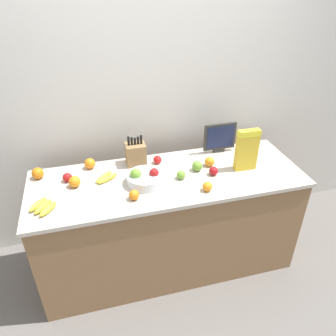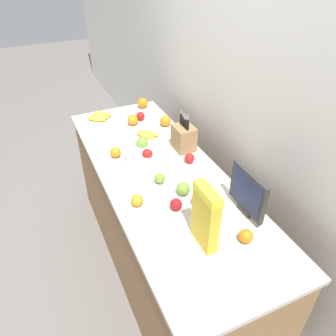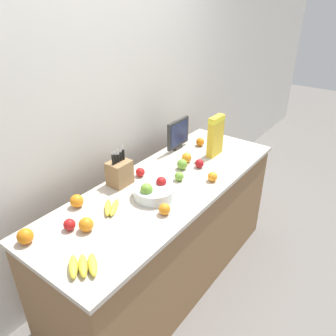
# 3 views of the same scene
# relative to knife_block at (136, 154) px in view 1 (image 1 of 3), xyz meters

# --- Properties ---
(ground_plane) EXTENTS (14.00, 14.00, 0.00)m
(ground_plane) POSITION_rel_knife_block_xyz_m (0.20, -0.26, -0.99)
(ground_plane) COLOR slate
(wall_back) EXTENTS (9.00, 0.06, 2.60)m
(wall_back) POSITION_rel_knife_block_xyz_m (0.20, 0.32, 0.31)
(wall_back) COLOR silver
(wall_back) RESTS_ON ground_plane
(counter) EXTENTS (2.06, 0.73, 0.90)m
(counter) POSITION_rel_knife_block_xyz_m (0.20, -0.26, -0.54)
(counter) COLOR olive
(counter) RESTS_ON ground_plane
(knife_block) EXTENTS (0.15, 0.13, 0.29)m
(knife_block) POSITION_rel_knife_block_xyz_m (0.00, 0.00, 0.00)
(knife_block) COLOR #937047
(knife_block) RESTS_ON counter
(small_monitor) EXTENTS (0.27, 0.03, 0.26)m
(small_monitor) POSITION_rel_knife_block_xyz_m (0.71, 0.01, 0.05)
(small_monitor) COLOR #2D2D2D
(small_monitor) RESTS_ON counter
(cereal_box) EXTENTS (0.17, 0.06, 0.33)m
(cereal_box) POSITION_rel_knife_block_xyz_m (0.81, -0.30, 0.09)
(cereal_box) COLOR gold
(cereal_box) RESTS_ON counter
(fruit_bowl) EXTENTS (0.27, 0.27, 0.13)m
(fruit_bowl) POSITION_rel_knife_block_xyz_m (0.01, -0.29, -0.05)
(fruit_bowl) COLOR silver
(fruit_bowl) RESTS_ON counter
(banana_bunch_left) EXTENTS (0.20, 0.22, 0.04)m
(banana_bunch_left) POSITION_rel_knife_block_xyz_m (-0.69, -0.42, -0.07)
(banana_bunch_left) COLOR yellow
(banana_bunch_left) RESTS_ON counter
(banana_bunch_right) EXTENTS (0.19, 0.17, 0.04)m
(banana_bunch_right) POSITION_rel_knife_block_xyz_m (-0.26, -0.17, -0.07)
(banana_bunch_right) COLOR yellow
(banana_bunch_right) RESTS_ON counter
(apple_middle) EXTENTS (0.07, 0.07, 0.07)m
(apple_middle) POSITION_rel_knife_block_xyz_m (0.54, -0.32, -0.06)
(apple_middle) COLOR #A31419
(apple_middle) RESTS_ON counter
(apple_front) EXTENTS (0.07, 0.07, 0.07)m
(apple_front) POSITION_rel_knife_block_xyz_m (0.17, -0.04, -0.06)
(apple_front) COLOR red
(apple_front) RESTS_ON counter
(apple_rightmost) EXTENTS (0.07, 0.07, 0.07)m
(apple_rightmost) POSITION_rel_knife_block_xyz_m (-0.53, -0.12, -0.06)
(apple_rightmost) COLOR red
(apple_rightmost) RESTS_ON counter
(apple_rear) EXTENTS (0.07, 0.07, 0.07)m
(apple_rear) POSITION_rel_knife_block_xyz_m (0.28, -0.30, -0.06)
(apple_rear) COLOR #6B9E33
(apple_rear) RESTS_ON counter
(apple_near_bananas) EXTENTS (0.08, 0.08, 0.08)m
(apple_near_bananas) POSITION_rel_knife_block_xyz_m (0.44, -0.22, -0.05)
(apple_near_bananas) COLOR #6B9E33
(apple_near_bananas) RESTS_ON counter
(orange_front_center) EXTENTS (0.08, 0.08, 0.08)m
(orange_front_center) POSITION_rel_knife_block_xyz_m (0.55, -0.19, -0.05)
(orange_front_center) COLOR orange
(orange_front_center) RESTS_ON counter
(orange_by_cereal) EXTENTS (0.09, 0.09, 0.09)m
(orange_by_cereal) POSITION_rel_knife_block_xyz_m (-0.74, -0.02, -0.05)
(orange_by_cereal) COLOR orange
(orange_by_cereal) RESTS_ON counter
(orange_front_left) EXTENTS (0.07, 0.07, 0.07)m
(orange_front_left) POSITION_rel_knife_block_xyz_m (0.89, -0.11, -0.05)
(orange_front_left) COLOR orange
(orange_front_left) RESTS_ON counter
(orange_near_bowl) EXTENTS (0.08, 0.08, 0.08)m
(orange_near_bowl) POSITION_rel_knife_block_xyz_m (-0.48, -0.20, -0.05)
(orange_near_bowl) COLOR orange
(orange_near_bowl) RESTS_ON counter
(orange_mid_right) EXTENTS (0.08, 0.08, 0.08)m
(orange_mid_right) POSITION_rel_knife_block_xyz_m (-0.36, 0.02, -0.05)
(orange_mid_right) COLOR orange
(orange_mid_right) RESTS_ON counter
(orange_mid_left) EXTENTS (0.07, 0.07, 0.07)m
(orange_mid_left) POSITION_rel_knife_block_xyz_m (-0.10, -0.46, -0.05)
(orange_mid_left) COLOR orange
(orange_mid_left) RESTS_ON counter
(orange_front_right) EXTENTS (0.07, 0.07, 0.07)m
(orange_front_right) POSITION_rel_knife_block_xyz_m (0.42, -0.50, -0.06)
(orange_front_right) COLOR orange
(orange_front_right) RESTS_ON counter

